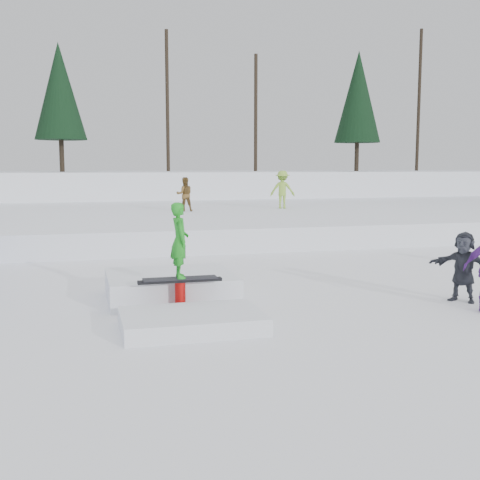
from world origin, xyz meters
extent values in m
plane|color=white|center=(0.00, 0.00, 0.00)|extent=(120.00, 120.00, 0.00)
cube|color=white|center=(0.00, 30.00, 1.20)|extent=(60.00, 14.00, 2.40)
cube|color=white|center=(0.00, 16.00, 0.40)|extent=(50.00, 18.00, 0.80)
cylinder|color=black|center=(-4.00, 28.50, 3.40)|extent=(0.30, 0.30, 2.00)
cone|color=black|center=(-4.00, 28.50, 7.38)|extent=(3.20, 3.20, 5.95)
cylinder|color=black|center=(3.00, 30.50, 7.15)|extent=(0.24, 0.24, 9.50)
cylinder|color=black|center=(9.00, 29.50, 6.40)|extent=(0.24, 0.24, 8.00)
cylinder|color=black|center=(16.00, 28.00, 3.40)|extent=(0.30, 0.30, 2.00)
cone|color=black|center=(16.00, 28.00, 7.55)|extent=(3.20, 3.20, 6.30)
cylinder|color=black|center=(22.00, 30.00, 7.65)|extent=(0.24, 0.24, 10.50)
imported|color=brown|center=(1.43, 14.85, 1.55)|extent=(0.75, 0.59, 1.49)
imported|color=#8FC13D|center=(6.16, 15.47, 1.68)|extent=(1.30, 1.05, 1.76)
imported|color=#2B2E36|center=(4.56, -0.61, 0.73)|extent=(1.17, 1.33, 1.45)
cube|color=white|center=(-1.24, 1.20, 0.27)|extent=(2.60, 2.20, 0.54)
cube|color=white|center=(-1.24, -1.30, 0.15)|extent=(2.40, 1.60, 0.30)
cylinder|color=#B71412|center=(-1.24, -0.10, 0.03)|extent=(0.44, 0.44, 0.06)
cylinder|color=#B71412|center=(-1.24, -0.10, 0.30)|extent=(0.20, 0.20, 0.60)
cube|color=black|center=(-1.24, -0.10, 0.63)|extent=(1.60, 0.16, 0.06)
cube|color=black|center=(-1.24, -0.10, 0.68)|extent=(1.40, 0.28, 0.03)
imported|color=#1C9A1F|center=(-1.24, -0.10, 1.40)|extent=(0.34, 0.52, 1.42)
camera|label=1|loc=(-3.04, -11.20, 2.80)|focal=45.00mm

